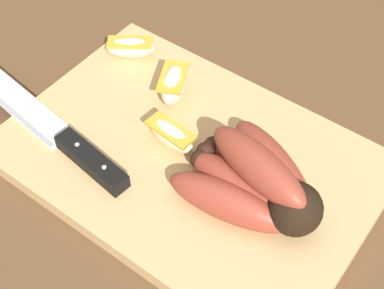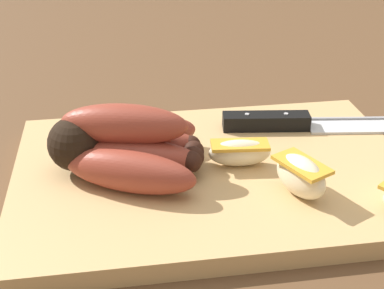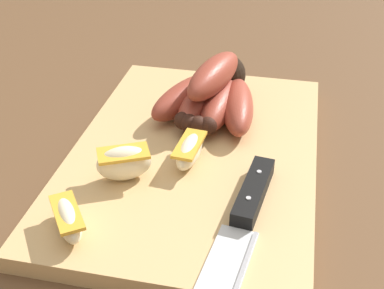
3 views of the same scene
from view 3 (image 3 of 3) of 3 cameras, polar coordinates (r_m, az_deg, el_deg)
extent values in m
plane|color=brown|center=(0.60, -0.08, -2.96)|extent=(6.00, 6.00, 0.00)
cube|color=tan|center=(0.61, 0.00, -1.26)|extent=(0.41, 0.28, 0.02)
sphere|color=black|center=(0.70, 3.66, 7.67)|extent=(0.05, 0.05, 0.05)
ellipsoid|color=brown|center=(0.67, -0.60, 5.32)|extent=(0.14, 0.09, 0.04)
sphere|color=black|center=(0.62, -1.03, 2.65)|extent=(0.02, 0.02, 0.02)
ellipsoid|color=brown|center=(0.66, 1.24, 4.99)|extent=(0.14, 0.06, 0.04)
sphere|color=black|center=(0.61, -0.36, 2.39)|extent=(0.02, 0.02, 0.02)
ellipsoid|color=brown|center=(0.66, 3.10, 4.65)|extent=(0.13, 0.05, 0.04)
sphere|color=black|center=(0.61, 0.89, 2.16)|extent=(0.02, 0.02, 0.02)
ellipsoid|color=brown|center=(0.65, 5.00, 4.30)|extent=(0.14, 0.06, 0.04)
sphere|color=black|center=(0.61, 1.79, 2.12)|extent=(0.02, 0.02, 0.02)
ellipsoid|color=brown|center=(0.65, 2.41, 7.58)|extent=(0.13, 0.07, 0.04)
cylinder|color=white|center=(0.64, 1.82, 5.92)|extent=(0.02, 0.02, 0.00)
cube|color=black|center=(0.53, 6.75, -5.17)|extent=(0.10, 0.03, 0.02)
cylinder|color=#B2B2B7|center=(0.54, 7.38, -2.96)|extent=(0.01, 0.01, 0.00)
cylinder|color=#B2B2B7|center=(0.50, 6.22, -5.85)|extent=(0.01, 0.01, 0.00)
ellipsoid|color=beige|center=(0.55, -7.46, -2.06)|extent=(0.05, 0.06, 0.04)
cube|color=gold|center=(0.54, -7.55, -0.96)|extent=(0.05, 0.06, 0.00)
ellipsoid|color=beige|center=(0.50, -13.44, -8.04)|extent=(0.06, 0.05, 0.03)
cube|color=gold|center=(0.49, -13.58, -7.24)|extent=(0.06, 0.05, 0.00)
ellipsoid|color=beige|center=(0.57, -0.61, -0.71)|extent=(0.07, 0.03, 0.03)
cube|color=gold|center=(0.57, -0.61, 0.06)|extent=(0.06, 0.03, 0.00)
camera|label=1|loc=(0.77, 37.29, 39.79)|focal=52.41mm
camera|label=2|loc=(0.81, -35.75, 24.52)|focal=50.47mm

